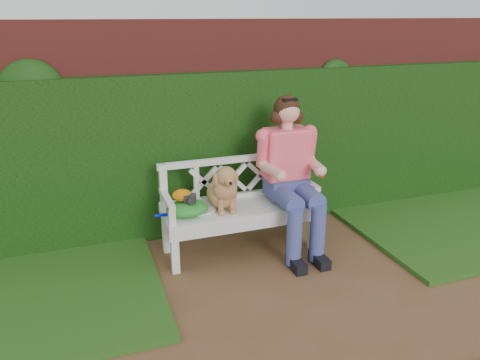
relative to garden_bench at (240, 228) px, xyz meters
name	(u,v)px	position (x,y,z in m)	size (l,w,h in m)	color
ground	(310,305)	(0.23, -1.09, -0.24)	(60.00, 60.00, 0.00)	brown
brick_wall	(235,124)	(0.23, 0.81, 0.86)	(10.00, 0.30, 2.20)	maroon
ivy_hedge	(242,152)	(0.23, 0.59, 0.61)	(10.00, 0.18, 1.70)	#205A14
grass_left	(0,299)	(-2.17, -0.19, -0.21)	(2.60, 2.00, 0.05)	#244F19
grass_right	(462,219)	(2.63, -0.19, -0.21)	(2.60, 2.00, 0.05)	#244F19
garden_bench	(240,228)	(0.00, 0.00, 0.00)	(1.58, 0.60, 0.48)	white
seated_woman	(288,172)	(0.49, -0.02, 0.54)	(0.66, 0.88, 1.56)	#FA346A
dog	(223,186)	(-0.18, -0.01, 0.47)	(0.31, 0.42, 0.46)	#B87B4C
tennis_racket	(197,210)	(-0.43, 0.00, 0.25)	(0.62, 0.26, 0.03)	white
green_bag	(187,208)	(-0.53, -0.04, 0.31)	(0.40, 0.31, 0.13)	#307B28
camera_item	(190,198)	(-0.51, -0.05, 0.41)	(0.11, 0.08, 0.07)	black
baseball_glove	(182,195)	(-0.57, -0.01, 0.43)	(0.18, 0.13, 0.11)	#BC6707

